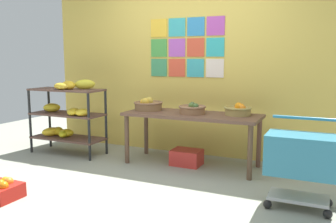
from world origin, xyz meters
TOP-DOWN VIEW (x-y plane):
  - ground at (0.00, 0.00)m, footprint 9.09×9.09m
  - back_wall_with_art at (-0.00, 1.57)m, footprint 4.56×0.07m
  - banana_shelf_unit at (-1.63, 0.79)m, footprint 1.09×0.49m
  - display_table at (0.23, 1.00)m, footprint 1.74×0.66m
  - fruit_basket_back_left at (-0.42, 1.03)m, footprint 0.40×0.40m
  - fruit_basket_left at (0.25, 0.97)m, footprint 0.35×0.35m
  - fruit_basket_right at (0.81, 1.09)m, footprint 0.35×0.35m
  - produce_crate_under_table at (0.17, 0.97)m, footprint 0.38×0.29m
  - shopping_cart at (1.62, 0.14)m, footprint 0.61×0.42m

SIDE VIEW (x-z plane):
  - ground at x=0.00m, z-range 0.00..0.00m
  - produce_crate_under_table at x=0.17m, z-range 0.00..0.20m
  - shopping_cart at x=1.62m, z-range 0.07..0.89m
  - banana_shelf_unit at x=-1.63m, z-range 0.05..1.14m
  - display_table at x=0.23m, z-range 0.26..0.95m
  - fruit_basket_left at x=0.25m, z-range 0.67..0.82m
  - fruit_basket_right at x=0.81m, z-range 0.67..0.83m
  - fruit_basket_back_left at x=-0.42m, z-range 0.66..0.84m
  - back_wall_with_art at x=0.00m, z-range 0.00..2.94m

